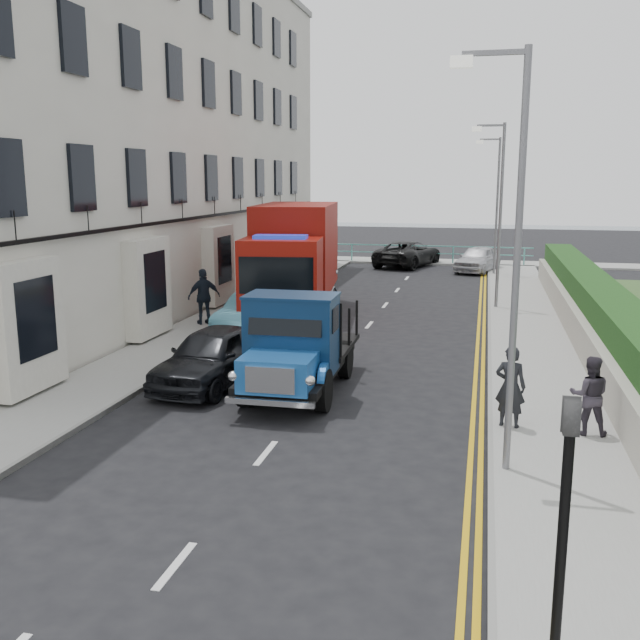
{
  "coord_description": "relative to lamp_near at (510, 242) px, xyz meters",
  "views": [
    {
      "loc": [
        3.78,
        -13.89,
        5.01
      ],
      "look_at": [
        -0.28,
        3.67,
        1.4
      ],
      "focal_mm": 40.0,
      "sensor_mm": 36.0,
      "label": 1
    }
  ],
  "objects": [
    {
      "name": "bedford_lorry",
      "position": [
        -4.56,
        3.41,
        -2.89
      ],
      "size": [
        2.13,
        5.15,
        2.41
      ],
      "rotation": [
        0.0,
        0.0,
        0.02
      ],
      "color": "black",
      "rests_on": "ground"
    },
    {
      "name": "lamp_mid",
      "position": [
        0.0,
        16.0,
        0.0
      ],
      "size": [
        1.23,
        0.18,
        7.0
      ],
      "color": "slate",
      "rests_on": "ground"
    },
    {
      "name": "garden_east",
      "position": [
        3.03,
        11.0,
        -3.1
      ],
      "size": [
        1.45,
        28.0,
        1.75
      ],
      "color": "#B2AD9E",
      "rests_on": "ground"
    },
    {
      "name": "sea_plane",
      "position": [
        -4.18,
        62.0,
        -4.0
      ],
      "size": [
        120.0,
        120.0,
        0.0
      ],
      "primitive_type": "plane",
      "color": "#4E5D6B",
      "rests_on": "ground"
    },
    {
      "name": "promenade",
      "position": [
        -4.18,
        31.0,
        -3.94
      ],
      "size": [
        30.0,
        2.5,
        0.12
      ],
      "primitive_type": "cube",
      "color": "gray",
      "rests_on": "ground"
    },
    {
      "name": "parked_car_mid",
      "position": [
        -7.78,
        10.18,
        -3.36
      ],
      "size": [
        1.8,
        4.02,
        1.28
      ],
      "primitive_type": "imported",
      "rotation": [
        0.0,
        0.0,
        -0.12
      ],
      "color": "#60B3CF",
      "rests_on": "ground"
    },
    {
      "name": "pedestrian_east_near",
      "position": [
        0.22,
        2.19,
        -3.05
      ],
      "size": [
        0.67,
        0.51,
        1.65
      ],
      "primitive_type": "imported",
      "rotation": [
        0.0,
        0.0,
        2.94
      ],
      "color": "black",
      "rests_on": "pavement_east"
    },
    {
      "name": "pedestrian_west_far",
      "position": [
        -8.65,
        13.92,
        -3.02
      ],
      "size": [
        0.99,
        0.85,
        1.71
      ],
      "primitive_type": "imported",
      "rotation": [
        0.0,
        0.0,
        0.45
      ],
      "color": "#3D352C",
      "rests_on": "pavement_west"
    },
    {
      "name": "pedestrian_east_far",
      "position": [
        1.7,
        2.1,
        -3.1
      ],
      "size": [
        0.77,
        0.6,
        1.55
      ],
      "primitive_type": "imported",
      "rotation": [
        0.0,
        0.0,
        3.12
      ],
      "color": "#352F39",
      "rests_on": "pavement_east"
    },
    {
      "name": "terrace_west",
      "position": [
        -13.65,
        15.0,
        3.17
      ],
      "size": [
        6.31,
        30.2,
        14.25
      ],
      "color": "silver",
      "rests_on": "ground"
    },
    {
      "name": "pavement_east",
      "position": [
        1.12,
        11.0,
        -3.94
      ],
      "size": [
        2.6,
        38.0,
        0.12
      ],
      "primitive_type": "cube",
      "color": "gray",
      "rests_on": "ground"
    },
    {
      "name": "parked_car_rear",
      "position": [
        -7.15,
        14.0,
        -3.3
      ],
      "size": [
        2.3,
        4.94,
        1.4
      ],
      "primitive_type": "imported",
      "rotation": [
        0.0,
        0.0,
        -0.07
      ],
      "color": "#B0AFB4",
      "rests_on": "ground"
    },
    {
      "name": "seafront_railing",
      "position": [
        -4.18,
        30.2,
        -3.42
      ],
      "size": [
        13.0,
        0.08,
        1.11
      ],
      "color": "#59B2A5",
      "rests_on": "ground"
    },
    {
      "name": "seafront_car_left",
      "position": [
        -4.68,
        29.0,
        -3.27
      ],
      "size": [
        3.89,
        5.74,
        1.46
      ],
      "primitive_type": "imported",
      "rotation": [
        0.0,
        0.0,
        2.84
      ],
      "color": "black",
      "rests_on": "ground"
    },
    {
      "name": "ground",
      "position": [
        -4.18,
        2.0,
        -4.0
      ],
      "size": [
        120.0,
        120.0,
        0.0
      ],
      "primitive_type": "plane",
      "color": "black",
      "rests_on": "ground"
    },
    {
      "name": "red_lorry",
      "position": [
        -7.19,
        13.22,
        -1.85
      ],
      "size": [
        3.57,
        7.98,
        4.04
      ],
      "rotation": [
        0.0,
        0.0,
        0.13
      ],
      "color": "black",
      "rests_on": "ground"
    },
    {
      "name": "pedestrian_west_near",
      "position": [
        -9.57,
        10.36,
        -2.93
      ],
      "size": [
        1.15,
        1.04,
        1.88
      ],
      "primitive_type": "imported",
      "rotation": [
        0.0,
        0.0,
        3.81
      ],
      "color": "black",
      "rests_on": "pavement_west"
    },
    {
      "name": "lamp_far",
      "position": [
        0.0,
        26.0,
        0.0
      ],
      "size": [
        1.23,
        0.18,
        7.0
      ],
      "color": "slate",
      "rests_on": "ground"
    },
    {
      "name": "seafront_car_right",
      "position": [
        -0.74,
        27.36,
        -3.3
      ],
      "size": [
        2.76,
        4.42,
        1.4
      ],
      "primitive_type": "imported",
      "rotation": [
        0.0,
        0.0,
        -0.29
      ],
      "color": "silver",
      "rests_on": "ground"
    },
    {
      "name": "lamp_near",
      "position": [
        0.0,
        0.0,
        0.0
      ],
      "size": [
        1.23,
        0.18,
        7.0
      ],
      "color": "slate",
      "rests_on": "ground"
    },
    {
      "name": "pavement_west",
      "position": [
        -9.38,
        11.0,
        -3.94
      ],
      "size": [
        2.4,
        38.0,
        0.12
      ],
      "primitive_type": "cube",
      "color": "gray",
      "rests_on": "ground"
    },
    {
      "name": "parked_car_front",
      "position": [
        -6.78,
        4.01,
        -3.28
      ],
      "size": [
        2.14,
        4.37,
        1.43
      ],
      "primitive_type": "imported",
      "rotation": [
        0.0,
        0.0,
        -0.11
      ],
      "color": "black",
      "rests_on": "ground"
    },
    {
      "name": "traffic_signal",
      "position": [
        0.42,
        -5.5,
        -1.92
      ],
      "size": [
        0.16,
        0.2,
        3.1
      ],
      "color": "black",
      "rests_on": "ground"
    }
  ]
}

